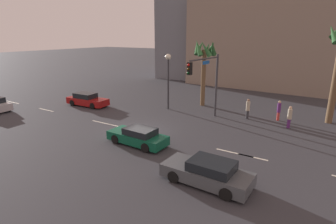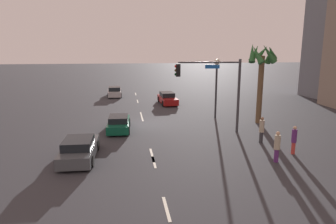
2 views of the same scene
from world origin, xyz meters
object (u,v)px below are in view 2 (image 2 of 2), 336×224
traffic_signal (216,83)px  pedestrian_1 (294,139)px  car_1 (119,123)px  pedestrian_2 (262,129)px  pedestrian_0 (277,146)px  car_2 (115,92)px  streetlamp (217,76)px  car_3 (79,149)px  car_0 (167,99)px  palm_tree_0 (262,64)px

traffic_signal → pedestrian_1: bearing=32.0°
car_1 → pedestrian_2: size_ratio=2.38×
pedestrian_2 → car_1: bearing=-115.7°
pedestrian_0 → pedestrian_2: 3.67m
car_1 → car_2: bearing=-177.3°
streetlamp → pedestrian_2: 8.47m
pedestrian_1 → streetlamp: bearing=-169.7°
car_3 → pedestrian_2: pedestrian_2 is taller
car_0 → pedestrian_1: bearing=16.0°
car_3 → streetlamp: streetlamp is taller
streetlamp → palm_tree_0: bearing=53.1°
traffic_signal → streetlamp: traffic_signal is taller
pedestrian_2 → palm_tree_0: (-5.48, 2.29, 4.21)m
car_0 → pedestrian_1: pedestrian_1 is taller
car_2 → pedestrian_2: pedestrian_2 is taller
car_0 → car_2: size_ratio=1.05×
car_3 → traffic_signal: size_ratio=0.81×
pedestrian_1 → pedestrian_2: (-2.47, -0.97, 0.02)m
pedestrian_2 → traffic_signal: bearing=-140.8°
car_2 → pedestrian_0: 28.07m
pedestrian_1 → car_3: bearing=-94.5°
car_2 → palm_tree_0: size_ratio=0.65×
palm_tree_0 → car_0: bearing=-147.8°
pedestrian_2 → pedestrian_0: bearing=-11.8°
pedestrian_0 → pedestrian_2: bearing=168.2°
car_0 → car_3: car_0 is taller
car_3 → car_0: bearing=155.9°
car_0 → pedestrian_1: 19.21m
car_0 → pedestrian_0: (19.59, 3.59, 0.35)m
car_1 → palm_tree_0: size_ratio=0.63×
traffic_signal → palm_tree_0: 5.49m
car_1 → pedestrian_1: 13.07m
car_2 → pedestrian_0: (26.22, 10.00, 0.35)m
car_2 → pedestrian_1: bearing=25.0°
car_2 → pedestrian_1: 27.70m
car_3 → car_2: bearing=176.7°
pedestrian_0 → car_3: bearing=-100.7°
streetlamp → pedestrian_1: 10.93m
car_0 → car_1: 12.54m
car_2 → pedestrian_0: pedestrian_0 is taller
pedestrian_1 → palm_tree_0: bearing=170.6°
car_0 → pedestrian_1: size_ratio=2.63×
car_2 → streetlamp: size_ratio=0.81×
streetlamp → pedestrian_1: bearing=10.3°
car_1 → car_0: bearing=153.6°
car_1 → palm_tree_0: palm_tree_0 is taller
car_1 → streetlamp: size_ratio=0.79×
pedestrian_1 → palm_tree_0: (-7.94, 1.32, 4.23)m
car_2 → car_0: bearing=44.0°
car_0 → palm_tree_0: 13.24m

